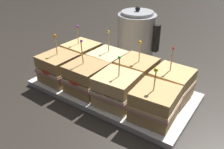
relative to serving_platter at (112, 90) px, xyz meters
name	(u,v)px	position (x,y,z in m)	size (l,w,h in m)	color
ground_plane	(112,92)	(0.00, 0.00, -0.01)	(6.00, 6.00, 0.00)	#2D2823
serving_platter	(112,90)	(0.00, 0.00, 0.00)	(0.52, 0.26, 0.02)	silver
sandwich_front_far_left	(59,68)	(-0.18, -0.06, 0.05)	(0.12, 0.12, 0.16)	tan
sandwich_front_center_left	(86,78)	(-0.06, -0.06, 0.05)	(0.12, 0.12, 0.17)	tan
sandwich_front_center_right	(117,89)	(0.06, -0.06, 0.05)	(0.12, 0.12, 0.15)	#DBB77A
sandwich_front_far_right	(155,104)	(0.18, -0.06, 0.05)	(0.12, 0.12, 0.15)	tan
sandwich_back_far_left	(82,56)	(-0.18, 0.06, 0.05)	(0.12, 0.12, 0.16)	tan
sandwich_back_center_left	(108,64)	(-0.06, 0.06, 0.05)	(0.12, 0.12, 0.16)	beige
sandwich_back_center_right	(137,73)	(0.06, 0.06, 0.05)	(0.12, 0.12, 0.16)	tan
sandwich_back_far_right	(172,84)	(0.18, 0.06, 0.05)	(0.12, 0.12, 0.16)	tan
kettle_steel	(137,35)	(-0.08, 0.29, 0.09)	(0.18, 0.16, 0.21)	#B7BABF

